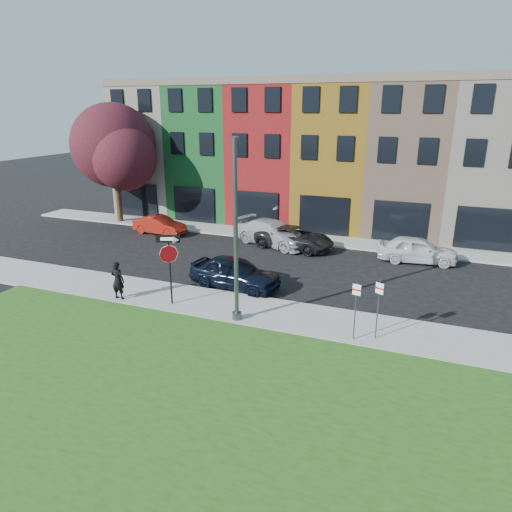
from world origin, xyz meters
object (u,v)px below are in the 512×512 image
at_px(sedan_near, 235,273).
at_px(man, 118,280).
at_px(stop_sign, 169,255).
at_px(street_lamp, 236,232).

bearing_deg(sedan_near, man, 135.67).
relative_size(stop_sign, sedan_near, 0.67).
relative_size(stop_sign, man, 1.79).
height_order(man, sedan_near, man).
xyz_separation_m(sedan_near, street_lamp, (1.51, -3.23, 3.05)).
bearing_deg(street_lamp, man, 159.50).
bearing_deg(sedan_near, stop_sign, 157.38).
height_order(stop_sign, sedan_near, stop_sign).
distance_m(man, sedan_near, 5.54).
bearing_deg(street_lamp, sedan_near, 92.49).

